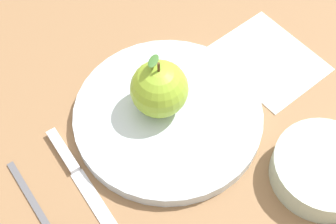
{
  "coord_description": "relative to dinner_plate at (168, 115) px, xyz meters",
  "views": [
    {
      "loc": [
        -0.26,
        0.24,
        0.6
      ],
      "look_at": [
        0.02,
        -0.02,
        0.02
      ],
      "focal_mm": 52.36,
      "sensor_mm": 36.0,
      "label": 1
    }
  ],
  "objects": [
    {
      "name": "ground_plane",
      "position": [
        -0.02,
        0.02,
        -0.01
      ],
      "size": [
        2.4,
        2.4,
        0.0
      ],
      "primitive_type": "plane",
      "color": "olive"
    },
    {
      "name": "side_bowl",
      "position": [
        -0.2,
        -0.09,
        0.01
      ],
      "size": [
        0.13,
        0.13,
        0.04
      ],
      "color": "#B2C6B2",
      "rests_on": "ground_plane"
    },
    {
      "name": "dinner_plate",
      "position": [
        0.0,
        0.0,
        0.0
      ],
      "size": [
        0.27,
        0.27,
        0.02
      ],
      "color": "silver",
      "rests_on": "ground_plane"
    },
    {
      "name": "knife",
      "position": [
        0.01,
        0.15,
        -0.01
      ],
      "size": [
        0.21,
        0.05,
        0.01
      ],
      "color": "silver",
      "rests_on": "ground_plane"
    },
    {
      "name": "linen_napkin",
      "position": [
        -0.03,
        -0.19,
        -0.01
      ],
      "size": [
        0.17,
        0.14,
        0.0
      ],
      "primitive_type": "cube",
      "rotation": [
        0.0,
        0.0,
        1.5
      ],
      "color": "silver",
      "rests_on": "ground_plane"
    },
    {
      "name": "apple",
      "position": [
        0.02,
        0.0,
        0.05
      ],
      "size": [
        0.08,
        0.08,
        0.09
      ],
      "color": "#8CB22D",
      "rests_on": "dinner_plate"
    }
  ]
}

